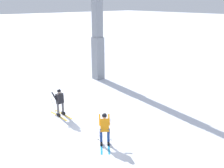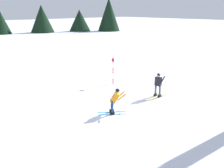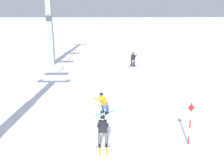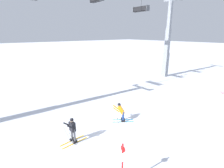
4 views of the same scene
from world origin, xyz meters
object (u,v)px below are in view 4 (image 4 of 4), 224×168
chairlift_seat_middle (141,9)px  skier_carving_main (121,111)px  skier_distant_uphill (72,128)px  lift_tower_far (167,45)px  trail_marker_pole (122,164)px

chairlift_seat_middle → skier_carving_main: bearing=-144.3°
skier_carving_main → chairlift_seat_middle: size_ratio=0.70×
skier_carving_main → skier_distant_uphill: 4.19m
skier_carving_main → skier_distant_uphill: (-4.19, -0.09, 0.10)m
lift_tower_far → trail_marker_pole: bearing=-150.7°
skier_carving_main → chairlift_seat_middle: chairlift_seat_middle is taller
skier_distant_uphill → lift_tower_far: bearing=18.3°
trail_marker_pole → skier_distant_uphill: bearing=93.0°
skier_distant_uphill → skier_carving_main: bearing=1.2°
lift_tower_far → chairlift_seat_middle: size_ratio=4.93×
lift_tower_far → trail_marker_pole: 22.36m
skier_distant_uphill → chairlift_seat_middle: bearing=26.3°
skier_carving_main → trail_marker_pole: trail_marker_pole is taller
chairlift_seat_middle → trail_marker_pole: (-12.80, -10.80, -8.37)m
skier_carving_main → chairlift_seat_middle: 13.92m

